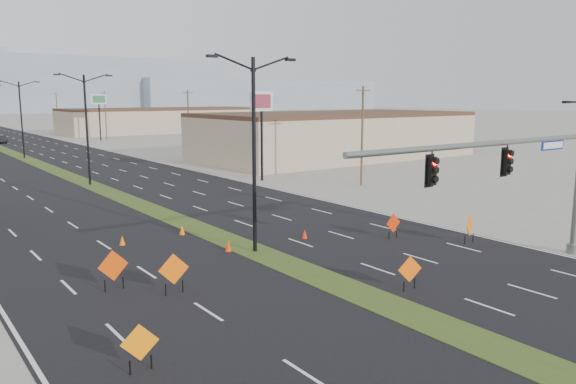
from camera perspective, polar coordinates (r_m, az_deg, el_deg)
ground at (r=21.21m, az=15.02°, el=-13.02°), size 600.00×600.00×0.00m
building_se_near at (r=75.70m, az=4.71°, el=5.62°), size 36.00×18.00×5.50m
building_se_far at (r=133.37m, az=-12.65°, el=7.05°), size 44.00×16.00×5.00m
mesa_center at (r=317.01m, az=-26.55°, el=9.75°), size 220.00×50.00×28.00m
mesa_east at (r=359.79m, az=-3.36°, el=9.81°), size 160.00×50.00×18.00m
signal_mast at (r=28.03m, az=23.30°, el=2.18°), size 16.30×0.60×8.00m
streetlight_0 at (r=28.73m, az=-3.47°, el=4.38°), size 5.15×0.24×10.02m
streetlight_1 at (r=54.37m, az=-19.77°, el=6.32°), size 5.15×0.24×10.02m
streetlight_2 at (r=81.58m, az=-25.47°, el=6.89°), size 5.15×0.24×10.02m
utility_pole_0 at (r=51.41m, az=7.55°, el=5.81°), size 1.60×0.20×9.00m
utility_pole_1 at (r=80.39m, az=-10.08°, el=7.11°), size 1.60×0.20×9.00m
utility_pole_2 at (r=112.83m, az=-18.04°, el=7.48°), size 1.60×0.20×9.00m
utility_pole_3 at (r=146.46m, az=-22.40°, el=7.63°), size 1.60×0.20×9.00m
car_mid at (r=110.81m, az=-27.17°, el=4.78°), size 1.76×4.10×1.31m
construction_sign_0 at (r=17.61m, az=-14.82°, el=-14.73°), size 1.11×0.28×1.51m
construction_sign_1 at (r=24.72m, az=-17.34°, el=-7.28°), size 1.32×0.12×1.76m
construction_sign_2 at (r=23.68m, az=-11.54°, el=-7.81°), size 1.30×0.17×1.74m
construction_sign_3 at (r=24.25m, az=12.27°, el=-7.79°), size 1.09×0.36×1.49m
construction_sign_4 at (r=32.75m, az=10.64°, el=-3.22°), size 1.09×0.06×1.46m
construction_sign_5 at (r=32.62m, az=17.97°, el=-3.32°), size 1.19×0.51×1.69m
cone_0 at (r=29.82m, az=-6.08°, el=-5.45°), size 0.48×0.48×0.62m
cone_1 at (r=33.77m, az=-10.71°, el=-3.81°), size 0.45×0.45×0.57m
cone_2 at (r=32.29m, az=1.70°, el=-4.29°), size 0.36×0.36×0.54m
cone_3 at (r=32.17m, az=-16.48°, el=-4.74°), size 0.42×0.42×0.55m
pole_sign_east_near at (r=54.06m, az=-2.70°, el=8.46°), size 2.80×0.96×8.56m
pole_sign_east_far at (r=110.73m, az=-18.67°, el=8.57°), size 2.70×1.38×8.52m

